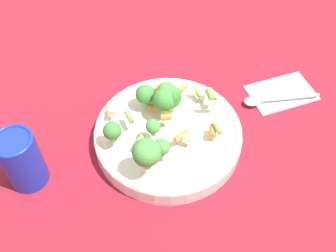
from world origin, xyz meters
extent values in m
plane|color=maroon|center=(0.00, 0.00, 0.00)|extent=(3.00, 3.00, 0.00)
cylinder|color=silver|center=(0.00, 0.00, 0.02)|extent=(0.28, 0.28, 0.03)
torus|color=silver|center=(0.00, 0.00, 0.03)|extent=(0.28, 0.28, 0.01)
cylinder|color=#8CB766|center=(-0.04, 0.02, 0.05)|extent=(0.02, 0.02, 0.02)
sphere|color=#3D8438|center=(-0.04, 0.02, 0.08)|extent=(0.04, 0.04, 0.04)
cylinder|color=#8CB766|center=(-0.04, 0.01, 0.05)|extent=(0.02, 0.02, 0.02)
sphere|color=#3D8438|center=(-0.04, 0.01, 0.08)|extent=(0.04, 0.04, 0.04)
cylinder|color=#8CB766|center=(-0.07, -0.01, 0.04)|extent=(0.01, 0.01, 0.01)
sphere|color=#3D8438|center=(-0.07, -0.01, 0.07)|extent=(0.04, 0.04, 0.04)
cylinder|color=#8CB766|center=(0.06, -0.04, 0.06)|extent=(0.01, 0.01, 0.01)
sphere|color=#479342|center=(0.06, -0.04, 0.08)|extent=(0.03, 0.03, 0.03)
cylinder|color=#8CB766|center=(0.07, -0.07, 0.07)|extent=(0.02, 0.02, 0.02)
sphere|color=#479342|center=(0.07, -0.07, 0.09)|extent=(0.05, 0.05, 0.05)
cylinder|color=#8CB766|center=(-0.05, 0.02, 0.06)|extent=(0.01, 0.01, 0.02)
sphere|color=#479342|center=(-0.05, 0.02, 0.08)|extent=(0.04, 0.04, 0.04)
cylinder|color=#8CB766|center=(-0.03, 0.02, 0.06)|extent=(0.01, 0.01, 0.01)
sphere|color=#33722D|center=(-0.03, 0.02, 0.08)|extent=(0.03, 0.03, 0.03)
cylinder|color=#8CB766|center=(-0.01, -0.10, 0.06)|extent=(0.01, 0.01, 0.01)
sphere|color=#3D8438|center=(-0.01, -0.10, 0.08)|extent=(0.03, 0.03, 0.03)
cylinder|color=#8CB766|center=(0.01, -0.03, 0.06)|extent=(0.01, 0.01, 0.01)
sphere|color=#479342|center=(0.01, -0.03, 0.07)|extent=(0.03, 0.03, 0.03)
cylinder|color=beige|center=(-0.07, 0.04, 0.06)|extent=(0.03, 0.02, 0.01)
cylinder|color=beige|center=(0.05, -0.04, 0.04)|extent=(0.03, 0.01, 0.01)
cylinder|color=orange|center=(-0.03, -0.10, 0.05)|extent=(0.02, 0.03, 0.01)
cylinder|color=orange|center=(-0.05, 0.00, 0.05)|extent=(0.02, 0.03, 0.01)
cylinder|color=#729E4C|center=(0.05, 0.07, 0.06)|extent=(0.03, 0.01, 0.01)
cylinder|color=beige|center=(0.06, -0.07, 0.05)|extent=(0.02, 0.03, 0.01)
cylinder|color=orange|center=(0.04, -0.04, 0.06)|extent=(0.03, 0.02, 0.01)
cylinder|color=#729E4C|center=(-0.08, -0.01, 0.05)|extent=(0.01, 0.03, 0.01)
cylinder|color=orange|center=(0.05, 0.07, 0.05)|extent=(0.03, 0.02, 0.01)
cylinder|color=#729E4C|center=(-0.04, -0.06, 0.06)|extent=(0.03, 0.01, 0.01)
cylinder|color=beige|center=(0.05, 0.02, 0.05)|extent=(0.02, 0.02, 0.01)
cylinder|color=orange|center=(-0.01, 0.00, 0.06)|extent=(0.02, 0.02, 0.01)
cylinder|color=orange|center=(-0.09, 0.02, 0.05)|extent=(0.03, 0.03, 0.01)
cylinder|color=beige|center=(-0.07, -0.08, 0.06)|extent=(0.03, 0.02, 0.01)
cylinder|color=orange|center=(0.04, 0.01, 0.05)|extent=(0.02, 0.03, 0.01)
cylinder|color=orange|center=(-0.08, 0.06, 0.04)|extent=(0.01, 0.03, 0.01)
cylinder|color=beige|center=(-0.01, 0.09, 0.06)|extent=(0.02, 0.03, 0.01)
cylinder|color=#729E4C|center=(-0.02, 0.10, 0.06)|extent=(0.03, 0.02, 0.01)
cylinder|color=#729E4C|center=(-0.05, 0.09, 0.05)|extent=(0.02, 0.01, 0.01)
cylinder|color=#729E4C|center=(0.02, -0.06, 0.05)|extent=(0.03, 0.03, 0.01)
cylinder|color=beige|center=(-0.05, 0.09, 0.05)|extent=(0.03, 0.02, 0.01)
cylinder|color=#192DAD|center=(-0.03, -0.26, 0.06)|extent=(0.07, 0.07, 0.11)
torus|color=#192DAD|center=(-0.03, -0.26, 0.11)|extent=(0.07, 0.07, 0.01)
cube|color=#B2BCC6|center=(-0.01, 0.27, 0.00)|extent=(0.10, 0.14, 0.01)
cylinder|color=silver|center=(0.01, 0.27, 0.01)|extent=(0.04, 0.12, 0.01)
ellipsoid|color=silver|center=(-0.01, 0.20, 0.01)|extent=(0.04, 0.04, 0.01)
camera|label=1|loc=(0.41, -0.19, 0.61)|focal=42.00mm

